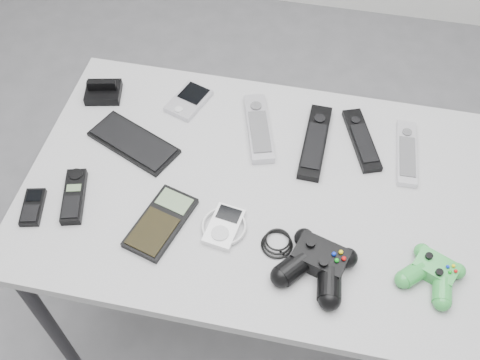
% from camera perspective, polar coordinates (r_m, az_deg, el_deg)
% --- Properties ---
extents(floor, '(3.50, 3.50, 0.00)m').
position_cam_1_polar(floor, '(1.95, -1.44, -13.41)').
color(floor, slate).
rests_on(floor, ground).
extents(desk, '(1.08, 0.70, 0.73)m').
position_cam_1_polar(desk, '(1.37, 1.63, -2.26)').
color(desk, gray).
rests_on(desk, floor).
extents(pda_keyboard, '(0.25, 0.18, 0.01)m').
position_cam_1_polar(pda_keyboard, '(1.42, -10.76, 3.79)').
color(pda_keyboard, black).
rests_on(pda_keyboard, desk).
extents(dock_bracket, '(0.11, 0.10, 0.05)m').
position_cam_1_polar(dock_bracket, '(1.54, -13.79, 9.00)').
color(dock_bracket, black).
rests_on(dock_bracket, desk).
extents(pda, '(0.11, 0.14, 0.02)m').
position_cam_1_polar(pda, '(1.49, -5.24, 8.05)').
color(pda, '#B1B0B8').
rests_on(pda, desk).
extents(remote_silver_a, '(0.12, 0.23, 0.02)m').
position_cam_1_polar(remote_silver_a, '(1.42, 1.91, 5.37)').
color(remote_silver_a, '#B1B0B8').
rests_on(remote_silver_a, desk).
extents(remote_black_a, '(0.06, 0.23, 0.02)m').
position_cam_1_polar(remote_black_a, '(1.40, 7.64, 3.91)').
color(remote_black_a, black).
rests_on(remote_black_a, desk).
extents(remote_black_b, '(0.11, 0.20, 0.02)m').
position_cam_1_polar(remote_black_b, '(1.43, 12.25, 4.04)').
color(remote_black_b, black).
rests_on(remote_black_b, desk).
extents(remote_silver_b, '(0.05, 0.20, 0.02)m').
position_cam_1_polar(remote_silver_b, '(1.43, 16.57, 2.69)').
color(remote_silver_b, silver).
rests_on(remote_silver_b, desk).
extents(mobile_phone, '(0.07, 0.10, 0.02)m').
position_cam_1_polar(mobile_phone, '(1.36, -20.31, -2.58)').
color(mobile_phone, black).
rests_on(mobile_phone, desk).
extents(cordless_handset, '(0.08, 0.15, 0.02)m').
position_cam_1_polar(cordless_handset, '(1.34, -16.52, -1.58)').
color(cordless_handset, black).
rests_on(cordless_handset, desk).
extents(calculator, '(0.14, 0.20, 0.02)m').
position_cam_1_polar(calculator, '(1.26, -8.06, -4.26)').
color(calculator, black).
rests_on(calculator, desk).
extents(mp3_player, '(0.12, 0.12, 0.02)m').
position_cam_1_polar(mp3_player, '(1.24, -1.64, -4.71)').
color(mp3_player, white).
rests_on(mp3_player, desk).
extents(controller_black, '(0.30, 0.23, 0.05)m').
position_cam_1_polar(controller_black, '(1.19, 7.87, -8.35)').
color(controller_black, black).
rests_on(controller_black, desk).
extents(controller_green, '(0.16, 0.17, 0.04)m').
position_cam_1_polar(controller_green, '(1.24, 19.02, -8.86)').
color(controller_green, '#268E2F').
rests_on(controller_green, desk).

